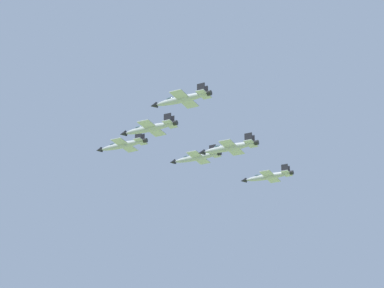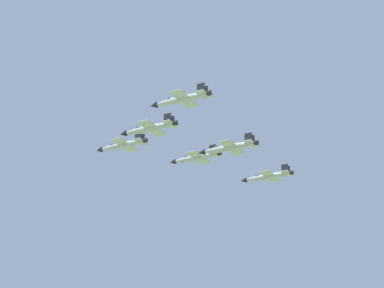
{
  "view_description": "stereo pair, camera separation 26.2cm",
  "coord_description": "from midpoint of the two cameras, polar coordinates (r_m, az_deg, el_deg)",
  "views": [
    {
      "loc": [
        -212.02,
        -35.29,
        5.29
      ],
      "look_at": [
        7.59,
        5.4,
        104.03
      ],
      "focal_mm": 80.99,
      "sensor_mm": 36.0,
      "label": 1
    },
    {
      "loc": [
        -211.97,
        -35.55,
        5.29
      ],
      "look_at": [
        7.59,
        5.4,
        104.03
      ],
      "focal_mm": 80.99,
      "sensor_mm": 36.0,
      "label": 2
    }
  ],
  "objects": [
    {
      "name": "jet_left_outer",
      "position": [
        215.34,
        -0.66,
        2.98
      ],
      "size": [
        10.74,
        16.75,
        3.58
      ],
      "rotation": [
        0.0,
        0.0,
        1.3
      ],
      "color": "#9EA3A8"
    },
    {
      "name": "jet_left_wingman",
      "position": [
        234.88,
        -2.8,
        1.05
      ],
      "size": [
        11.18,
        17.46,
        3.73
      ],
      "rotation": [
        0.0,
        0.0,
        1.3
      ],
      "color": "#9EA3A8"
    },
    {
      "name": "jet_right_wingman",
      "position": [
        259.54,
        0.31,
        -0.89
      ],
      "size": [
        10.82,
        16.9,
        3.61
      ],
      "rotation": [
        0.0,
        0.0,
        1.3
      ],
      "color": "#9EA3A8"
    },
    {
      "name": "jet_slot_rear",
      "position": [
        238.53,
        2.49,
        -0.22
      ],
      "size": [
        11.36,
        17.8,
        3.79
      ],
      "rotation": [
        0.0,
        0.0,
        1.32
      ],
      "color": "#9EA3A8"
    },
    {
      "name": "jet_right_outer",
      "position": [
        264.19,
        5.05,
        -2.13
      ],
      "size": [
        10.78,
        16.89,
        3.6
      ],
      "rotation": [
        0.0,
        0.0,
        1.32
      ],
      "color": "#9EA3A8"
    },
    {
      "name": "jet_lead",
      "position": [
        255.92,
        -4.58,
        -0.07
      ],
      "size": [
        10.97,
        17.09,
        3.66
      ],
      "rotation": [
        0.0,
        0.0,
        1.29
      ],
      "color": "#9EA3A8"
    }
  ]
}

